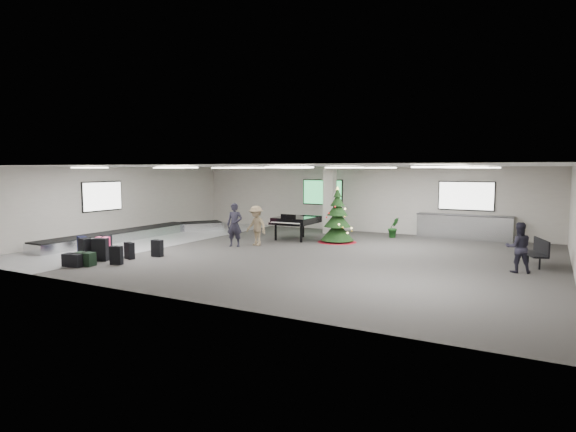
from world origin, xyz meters
The scene contains 22 objects.
ground centered at (0.00, 0.00, 0.00)m, with size 18.00×18.00×0.00m, color #32302E.
room_envelope centered at (-0.38, 0.67, 2.33)m, with size 18.02×14.02×3.21m.
baggage_carousel centered at (-7.84, -0.08, 0.21)m, with size 2.28×9.71×0.43m.
service_counter centered at (5.00, 6.65, 0.55)m, with size 4.05×0.65×1.08m.
suitcase_0 centered at (-4.95, -4.55, 0.38)m, with size 0.56×0.45×0.79m.
suitcase_1 centered at (-4.00, -4.72, 0.30)m, with size 0.43×0.30×0.62m.
pink_suitcase centered at (-5.60, -3.89, 0.35)m, with size 0.49×0.36×0.71m.
suitcase_3 centered at (-3.84, -3.03, 0.30)m, with size 0.42×0.26×0.61m.
navy_suitcase centered at (-6.49, -4.06, 0.34)m, with size 0.50×0.41×0.69m.
suitcase_5 centered at (-5.55, -4.68, 0.37)m, with size 0.55×0.40×0.77m.
green_duffel centered at (-4.74, -5.34, 0.22)m, with size 0.69×0.42×0.45m.
suitcase_7 centered at (-4.39, -3.81, 0.29)m, with size 0.44×0.31×0.59m.
suitcase_8 centered at (-6.41, -3.05, 0.30)m, with size 0.41×0.24×0.62m.
black_duffel centered at (-4.94, -5.62, 0.21)m, with size 0.68×0.45×0.44m.
christmas_tree centered at (0.43, 3.16, 0.82)m, with size 1.67×1.67×2.38m.
grand_piano centered at (-1.51, 3.03, 0.83)m, with size 1.62×2.05×1.17m.
bench centered at (8.01, 1.51, 0.49)m, with size 0.90×1.46×0.88m.
traveler_a centered at (-2.72, 0.12, 0.87)m, with size 0.63×0.42×1.74m, color black.
traveler_b centered at (-2.10, 0.76, 0.81)m, with size 1.04×0.60×1.61m, color #816C50.
traveler_bench centered at (7.52, 0.19, 0.76)m, with size 0.74×0.57×1.52m, color black.
potted_plant_left centered at (2.14, 5.60, 0.46)m, with size 0.51×0.41×0.92m, color #133D17.
potted_plant_right centered at (7.31, 6.14, 0.38)m, with size 0.43×0.43×0.77m, color #133D17.
Camera 1 is at (8.28, -15.56, 3.10)m, focal length 30.00 mm.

